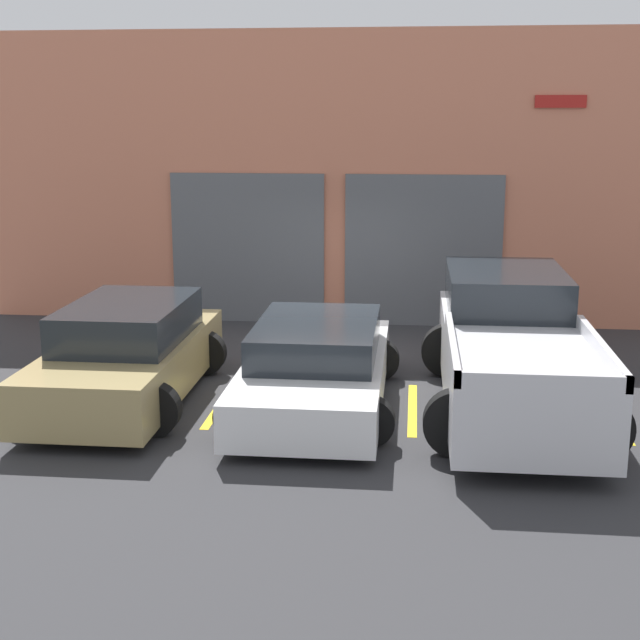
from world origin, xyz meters
name	(u,v)px	position (x,y,z in m)	size (l,w,h in m)	color
ground_plane	(330,365)	(0.00, 0.00, 0.00)	(28.00, 28.00, 0.00)	#2D2D30
shophouse_building	(347,181)	(-0.01, 3.29, 2.68)	(13.87, 0.68, 5.43)	#D17A5B
pickup_truck	(512,349)	(2.64, -1.77, 0.81)	(2.41, 5.29, 1.70)	silver
sedan_white	(316,367)	(0.00, -2.01, 0.55)	(2.22, 4.49, 1.17)	white
sedan_side	(128,355)	(-2.64, -2.01, 0.65)	(2.19, 4.34, 1.38)	#9E8956
parking_stripe_far_left	(40,396)	(-3.96, -2.04, 0.00)	(0.12, 2.20, 0.01)	gold
parking_stripe_left	(222,402)	(-1.32, -2.04, 0.00)	(0.12, 2.20, 0.01)	gold
parking_stripe_centre	(412,409)	(1.32, -2.04, 0.00)	(0.12, 2.20, 0.01)	gold
parking_stripe_right	(612,416)	(3.96, -2.04, 0.00)	(0.12, 2.20, 0.01)	gold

